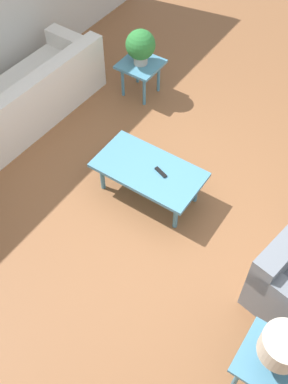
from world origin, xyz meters
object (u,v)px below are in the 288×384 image
(coffee_table, at_px, (149,171))
(table_lamp, at_px, (282,348))
(side_table_plant, at_px, (141,68))
(sofa, at_px, (27,99))
(side_table_lamp, at_px, (271,364))
(potted_plant, at_px, (141,46))

(coffee_table, height_order, table_lamp, table_lamp)
(table_lamp, bearing_deg, side_table_plant, -40.80)
(coffee_table, bearing_deg, sofa, -6.20)
(table_lamp, bearing_deg, side_table_lamp, 0.00)
(side_table_lamp, xyz_separation_m, table_lamp, (0.00, 0.00, 0.35))
(coffee_table, bearing_deg, side_table_lamp, 148.93)
(coffee_table, bearing_deg, side_table_plant, -53.02)
(coffee_table, relative_size, table_lamp, 2.72)
(sofa, height_order, potted_plant, potted_plant)
(table_lamp, bearing_deg, sofa, -19.30)
(coffee_table, xyz_separation_m, potted_plant, (1.05, -1.40, 0.35))
(sofa, height_order, side_table_lamp, sofa)
(sofa, distance_m, potted_plant, 1.56)
(side_table_plant, height_order, table_lamp, table_lamp)
(sofa, distance_m, coffee_table, 1.98)
(side_table_lamp, distance_m, potted_plant, 3.88)
(potted_plant, relative_size, table_lamp, 1.08)
(sofa, bearing_deg, potted_plant, 144.17)
(sofa, xyz_separation_m, side_table_lamp, (-3.84, 1.34, 0.11))
(table_lamp, bearing_deg, coffee_table, -31.07)
(side_table_plant, xyz_separation_m, table_lamp, (-2.93, 2.53, 0.35))
(sofa, height_order, side_table_plant, sofa)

